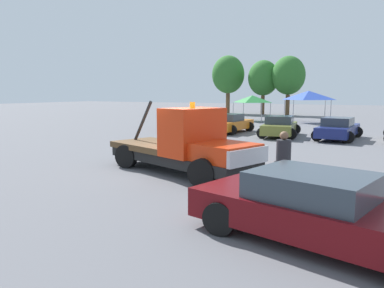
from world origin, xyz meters
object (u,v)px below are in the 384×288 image
parked_car_orange (229,123)px  tree_center (228,75)px  canopy_tent_green (252,99)px  parked_car_olive (280,126)px  tree_right (288,76)px  parked_car_navy (338,129)px  traffic_cone (280,156)px  parked_car_maroon (185,121)px  tree_left (263,78)px  person_near_truck (283,159)px  tow_truck (187,146)px  canopy_tent_blue (309,95)px  foreground_car (322,210)px

parked_car_orange → tree_center: 24.86m
canopy_tent_green → parked_car_olive: bearing=-63.5°
parked_car_orange → tree_right: bearing=6.8°
parked_car_navy → traffic_cone: 9.17m
parked_car_maroon → parked_car_navy: same height
parked_car_orange → tree_left: tree_left is taller
person_near_truck → tree_right: (-8.93, 36.82, 3.84)m
canopy_tent_green → traffic_cone: (8.48, -21.13, -1.92)m
canopy_tent_green → tree_left: (-2.37, 11.06, 2.46)m
parked_car_olive → traffic_cone: size_ratio=8.84×
tow_truck → tree_right: 36.22m
canopy_tent_green → parked_car_orange: bearing=-78.8°
canopy_tent_blue → tree_center: tree_center is taller
parked_car_navy → tree_right: size_ratio=0.67×
parked_car_orange → traffic_cone: 11.44m
parked_car_maroon → canopy_tent_blue: (6.99, 11.35, 1.90)m
tow_truck → parked_car_olive: bearing=109.5°
parked_car_maroon → parked_car_navy: 11.19m
parked_car_maroon → canopy_tent_blue: 13.47m
tow_truck → tree_left: 37.09m
tree_right → traffic_cone: tree_right is taller
tree_center → parked_car_navy: bearing=-53.9°
canopy_tent_blue → traffic_cone: canopy_tent_blue is taller
parked_car_orange → tree_center: (-9.50, 22.53, 4.52)m
person_near_truck → tree_center: (-17.04, 37.07, 4.13)m
person_near_truck → canopy_tent_blue: 26.74m
canopy_tent_green → parked_car_maroon: bearing=-98.1°
traffic_cone → parked_car_orange: bearing=122.8°
person_near_truck → parked_car_orange: 16.39m
tree_right → traffic_cone: bearing=-76.6°
parked_car_orange → parked_car_navy: 7.31m
tree_center → canopy_tent_green: bearing=-56.8°
parked_car_olive → canopy_tent_blue: size_ratio=1.33×
parked_car_olive → person_near_truck: bearing=-172.8°
parked_car_olive → traffic_cone: bearing=-172.9°
person_near_truck → tow_truck: bearing=45.6°
foreground_car → parked_car_orange: bearing=131.2°
parked_car_maroon → tree_center: bearing=11.3°
parked_car_navy → traffic_cone: (-1.10, -9.10, -0.39)m
parked_car_olive → tree_right: size_ratio=0.67×
parked_car_olive → tree_right: bearing=4.7°
canopy_tent_blue → tree_right: bearing=113.3°
canopy_tent_green → tree_right: size_ratio=0.41×
parked_car_maroon → parked_car_navy: bearing=-97.9°
parked_car_navy → canopy_tent_blue: size_ratio=1.33×
parked_car_navy → canopy_tent_blue: canopy_tent_blue is taller
tow_truck → tree_right: size_ratio=0.89×
parked_car_navy → canopy_tent_green: canopy_tent_green is taller
person_near_truck → tree_center: size_ratio=0.23×
foreground_car → person_near_truck: (-1.48, 2.93, 0.38)m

